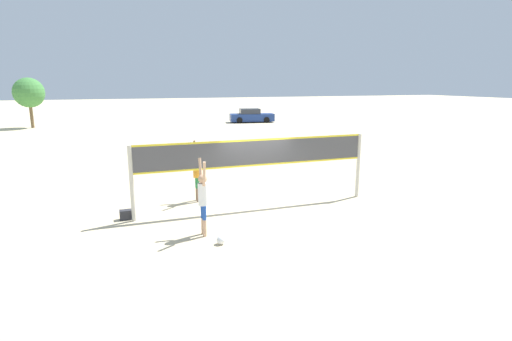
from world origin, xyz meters
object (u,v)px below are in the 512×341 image
Objects in this scene: player_spiker at (203,196)px; parked_car_near at (251,116)px; volleyball_net at (256,159)px; gear_bag at (126,215)px; tree_left_cluster at (29,93)px; volleyball at (221,240)px; player_blocker at (197,170)px.

parked_car_near is at bearing -21.38° from player_spiker.
volleyball_net reaches higher than gear_bag.
tree_left_cluster reaches higher than gear_bag.
gear_bag is 31.92m from tree_left_cluster.
volleyball is 35.43m from tree_left_cluster.
player_spiker is 1.37m from volleyball.
player_blocker is 0.45× the size of parked_car_near.
volleyball is 0.05× the size of tree_left_cluster.
parked_car_near is (9.87, 29.13, -1.07)m from volleyball_net.
parked_car_near is at bearing 71.29° from volleyball_net.
player_blocker is at bearing -103.15° from parked_car_near.
volleyball_net is 30.78m from parked_car_near.
player_spiker reaches higher than parked_car_near.
player_spiker is 1.00× the size of player_blocker.
volleyball_net reaches higher than player_blocker.
volleyball_net is 21.58× the size of gear_bag.
player_blocker reaches higher than parked_car_near.
tree_left_cluster is at bearing 106.37° from volleyball.
player_blocker is (0.52, 3.42, 0.01)m from player_spiker.
player_spiker is 5.72× the size of gear_bag.
player_blocker is 0.47× the size of tree_left_cluster.
player_spiker reaches higher than gear_bag.
tree_left_cluster reaches higher than volleyball.
player_spiker is 3.19m from gear_bag.
gear_bag is (-2.37, 3.00, 0.04)m from volleyball.
volleyball_net reaches higher than parked_car_near.
player_blocker is at bearing -71.04° from tree_left_cluster.
volleyball is at bearing -51.71° from gear_bag.
gear_bag is 0.08× the size of tree_left_cluster.
player_spiker is at bearing -46.36° from gear_bag.
player_blocker is at bearing 25.47° from gear_bag.
volleyball is 0.61× the size of gear_bag.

